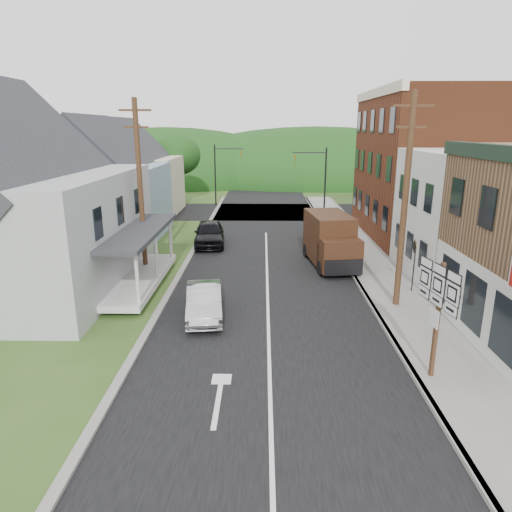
{
  "coord_description": "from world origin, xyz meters",
  "views": [
    {
      "loc": [
        -0.23,
        -15.21,
        7.57
      ],
      "look_at": [
        -0.53,
        3.85,
        2.2
      ],
      "focal_mm": 32.0,
      "sensor_mm": 36.0,
      "label": 1
    }
  ],
  "objects_px": {
    "dark_sedan": "(209,233)",
    "warning_sign": "(414,258)",
    "delivery_van": "(331,240)",
    "route_sign_cluster": "(437,304)",
    "silver_sedan": "(204,302)"
  },
  "relations": [
    {
      "from": "warning_sign",
      "to": "dark_sedan",
      "type": "bearing_deg",
      "value": 140.87
    },
    {
      "from": "dark_sedan",
      "to": "silver_sedan",
      "type": "bearing_deg",
      "value": -89.62
    },
    {
      "from": "dark_sedan",
      "to": "warning_sign",
      "type": "xyz_separation_m",
      "value": [
        10.58,
        -9.14,
        0.95
      ]
    },
    {
      "from": "delivery_van",
      "to": "warning_sign",
      "type": "bearing_deg",
      "value": -62.3
    },
    {
      "from": "route_sign_cluster",
      "to": "warning_sign",
      "type": "height_order",
      "value": "route_sign_cluster"
    },
    {
      "from": "delivery_van",
      "to": "route_sign_cluster",
      "type": "distance_m",
      "value": 12.38
    },
    {
      "from": "delivery_van",
      "to": "silver_sedan",
      "type": "bearing_deg",
      "value": -137.01
    },
    {
      "from": "silver_sedan",
      "to": "dark_sedan",
      "type": "distance_m",
      "value": 12.04
    },
    {
      "from": "dark_sedan",
      "to": "warning_sign",
      "type": "bearing_deg",
      "value": -46.0
    },
    {
      "from": "silver_sedan",
      "to": "dark_sedan",
      "type": "bearing_deg",
      "value": 88.65
    },
    {
      "from": "silver_sedan",
      "to": "route_sign_cluster",
      "type": "xyz_separation_m",
      "value": [
        7.6,
        -4.82,
        1.86
      ]
    },
    {
      "from": "silver_sedan",
      "to": "delivery_van",
      "type": "height_order",
      "value": "delivery_van"
    },
    {
      "from": "delivery_van",
      "to": "warning_sign",
      "type": "relative_size",
      "value": 2.14
    },
    {
      "from": "route_sign_cluster",
      "to": "warning_sign",
      "type": "relative_size",
      "value": 1.45
    },
    {
      "from": "dark_sedan",
      "to": "delivery_van",
      "type": "height_order",
      "value": "delivery_van"
    }
  ]
}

